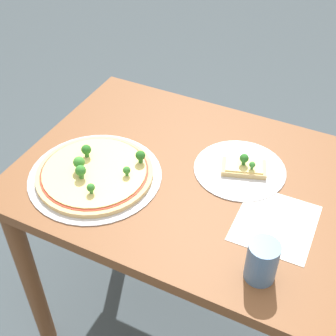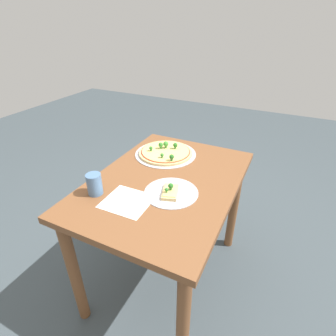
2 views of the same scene
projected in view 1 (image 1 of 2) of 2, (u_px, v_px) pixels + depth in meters
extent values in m
plane|color=#3D474C|center=(190.00, 318.00, 1.87)|extent=(8.00, 8.00, 0.00)
cube|color=brown|center=(198.00, 181.00, 1.37)|extent=(1.04, 0.74, 0.04)
cylinder|color=brown|center=(124.00, 170.00, 1.99)|extent=(0.06, 0.06, 0.74)
cylinder|color=brown|center=(31.00, 280.00, 1.57)|extent=(0.06, 0.06, 0.74)
cylinder|color=#B7B7BC|center=(95.00, 176.00, 1.35)|extent=(0.39, 0.39, 0.00)
cylinder|color=#DBB775|center=(95.00, 174.00, 1.35)|extent=(0.34, 0.34, 0.01)
cylinder|color=#B73823|center=(95.00, 172.00, 1.34)|extent=(0.31, 0.31, 0.00)
cylinder|color=#EACC75|center=(94.00, 171.00, 1.34)|extent=(0.30, 0.30, 0.00)
sphere|color=#3D8933|center=(79.00, 162.00, 1.32)|extent=(0.03, 0.03, 0.03)
cylinder|color=#488E3A|center=(80.00, 168.00, 1.34)|extent=(0.02, 0.02, 0.02)
sphere|color=#286B23|center=(86.00, 150.00, 1.37)|extent=(0.03, 0.03, 0.03)
cylinder|color=#37742D|center=(87.00, 155.00, 1.38)|extent=(0.01, 0.01, 0.01)
sphere|color=#337A2D|center=(91.00, 187.00, 1.26)|extent=(0.02, 0.02, 0.02)
cylinder|color=#3F8136|center=(91.00, 191.00, 1.27)|extent=(0.01, 0.01, 0.01)
sphere|color=#337A2D|center=(81.00, 170.00, 1.30)|extent=(0.03, 0.03, 0.03)
cylinder|color=#3F8136|center=(81.00, 176.00, 1.31)|extent=(0.01, 0.01, 0.01)
sphere|color=#337A2D|center=(127.00, 170.00, 1.31)|extent=(0.02, 0.02, 0.02)
cylinder|color=#3F8136|center=(127.00, 174.00, 1.32)|extent=(0.01, 0.01, 0.01)
sphere|color=#286B23|center=(140.00, 155.00, 1.35)|extent=(0.03, 0.03, 0.03)
cylinder|color=#37742D|center=(141.00, 160.00, 1.36)|extent=(0.01, 0.01, 0.01)
cylinder|color=#B7B7BC|center=(240.00, 169.00, 1.38)|extent=(0.27, 0.27, 0.00)
cube|color=#DBB775|center=(244.00, 168.00, 1.37)|extent=(0.15, 0.11, 0.02)
cube|color=#EACC75|center=(244.00, 165.00, 1.36)|extent=(0.12, 0.09, 0.00)
sphere|color=#337A2D|center=(252.00, 165.00, 1.33)|extent=(0.02, 0.02, 0.02)
cylinder|color=#3F8136|center=(252.00, 168.00, 1.34)|extent=(0.01, 0.01, 0.01)
sphere|color=#286B23|center=(244.00, 158.00, 1.34)|extent=(0.03, 0.03, 0.03)
cylinder|color=#37742D|center=(244.00, 163.00, 1.36)|extent=(0.01, 0.01, 0.01)
cylinder|color=#4C7099|center=(262.00, 261.00, 1.06)|extent=(0.07, 0.07, 0.11)
cube|color=white|center=(275.00, 223.00, 1.22)|extent=(0.20, 0.22, 0.00)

